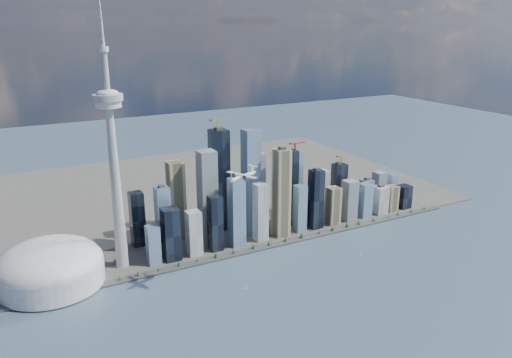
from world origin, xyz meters
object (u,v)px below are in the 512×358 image
dome_stadium (50,267)px  sailboat_east (360,255)px  airplane (243,176)px  sailboat_west (246,287)px  needle_tower (113,158)px

dome_stadium → sailboat_east: (610.75, -185.58, -36.69)m
airplane → sailboat_west: size_ratio=6.57×
sailboat_east → needle_tower: bearing=136.8°
needle_tower → sailboat_west: 360.12m
airplane → sailboat_east: airplane is taller
needle_tower → sailboat_east: 560.53m
sailboat_west → sailboat_east: bearing=20.1°
airplane → sailboat_west: 224.21m
needle_tower → airplane: (183.39, -199.20, -8.26)m
dome_stadium → sailboat_west: (327.05, -191.68, -36.03)m
needle_tower → sailboat_east: needle_tower is taller
airplane → sailboat_west: airplane is taller
sailboat_east → airplane: bearing=160.0°
dome_stadium → sailboat_east: bearing=-16.9°
needle_tower → sailboat_east: (470.75, -195.58, -233.10)m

